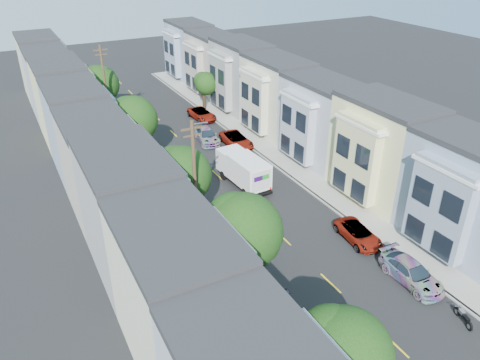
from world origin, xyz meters
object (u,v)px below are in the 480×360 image
at_px(lead_sedan, 207,135).
at_px(parked_left_c, 232,255).
at_px(tree_d, 132,120).
at_px(tree_e, 99,85).
at_px(parked_right_a, 411,273).
at_px(parked_left_d, 171,182).
at_px(tree_a, 343,356).
at_px(parked_left_b, 296,331).
at_px(tree_far_r, 206,84).
at_px(tree_c, 181,176).
at_px(tree_b, 242,233).
at_px(parked_right_b, 358,234).
at_px(parked_right_c, 236,140).
at_px(utility_pole_near, 195,187).
at_px(utility_pole_far, 106,89).
at_px(motorcycle, 463,317).
at_px(parked_right_d, 202,114).
at_px(fedex_truck, 243,169).

xyz_separation_m(lead_sedan, parked_left_c, (-7.41, -20.98, 0.03)).
bearing_deg(parked_left_c, tree_d, 93.76).
bearing_deg(tree_e, parked_right_a, -74.38).
bearing_deg(parked_left_d, tree_a, -95.82).
bearing_deg(parked_left_b, tree_far_r, 75.94).
bearing_deg(parked_left_d, tree_e, 91.25).
height_order(tree_c, parked_left_d, tree_c).
bearing_deg(tree_b, lead_sedan, 70.62).
relative_size(tree_a, parked_left_c, 1.38).
height_order(tree_b, parked_left_c, tree_b).
bearing_deg(parked_right_b, lead_sedan, 101.42).
bearing_deg(tree_c, parked_left_b, -84.25).
bearing_deg(tree_far_r, parked_left_d, -122.67).
bearing_deg(parked_right_c, utility_pole_near, -124.18).
xyz_separation_m(utility_pole_near, parked_left_c, (1.40, -2.94, -4.39)).
bearing_deg(utility_pole_far, parked_right_c, -43.67).
xyz_separation_m(utility_pole_near, motorcycle, (11.21, -14.56, -4.77)).
bearing_deg(parked_right_a, tree_c, 131.58).
distance_m(tree_b, parked_right_c, 25.46).
bearing_deg(motorcycle, tree_far_r, 104.63).
bearing_deg(parked_right_c, tree_a, -107.47).
bearing_deg(motorcycle, tree_a, -153.60).
height_order(tree_d, utility_pole_near, utility_pole_near).
distance_m(parked_left_c, parked_right_b, 10.01).
bearing_deg(parked_left_d, parked_right_d, 54.66).
xyz_separation_m(fedex_truck, motorcycle, (3.58, -21.61, -1.28)).
height_order(tree_c, lead_sedan, tree_c).
bearing_deg(motorcycle, utility_pole_near, 144.89).
relative_size(parked_left_b, parked_right_a, 1.07).
bearing_deg(utility_pole_far, parked_right_d, -6.15).
bearing_deg(parked_left_d, tree_c, -104.66).
bearing_deg(tree_d, parked_left_c, -85.65).
bearing_deg(tree_c, parked_right_b, -34.93).
height_order(parked_right_b, parked_right_c, parked_right_c).
bearing_deg(tree_far_r, fedex_truck, -104.96).
height_order(tree_b, tree_e, tree_b).
distance_m(parked_left_b, parked_right_a, 9.83).
xyz_separation_m(parked_left_d, parked_right_b, (9.80, -14.45, -0.10)).
bearing_deg(fedex_truck, tree_e, 105.19).
bearing_deg(lead_sedan, parked_left_b, -96.14).
xyz_separation_m(tree_e, parked_right_d, (11.20, -4.95, -4.03)).
height_order(tree_b, fedex_truck, tree_b).
bearing_deg(tree_c, parked_right_d, 62.94).
relative_size(tree_far_r, parked_right_b, 1.15).
xyz_separation_m(tree_a, tree_e, (0.00, 46.10, -0.11)).
relative_size(tree_d, parked_right_b, 1.67).
bearing_deg(tree_c, tree_d, 90.00).
bearing_deg(motorcycle, tree_b, 163.41).
distance_m(tree_c, tree_e, 26.88).
relative_size(tree_c, parked_right_d, 1.47).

